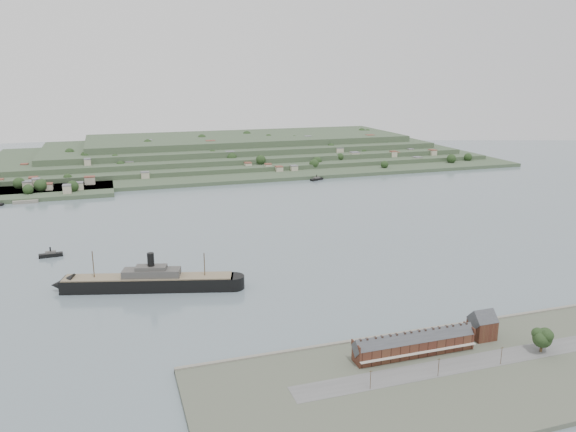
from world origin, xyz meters
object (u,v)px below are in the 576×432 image
object	(u,v)px
terrace_row	(414,344)
gabled_building	(482,325)
fig_tree	(543,337)
tugboat	(51,254)
steamship	(144,282)

from	to	relation	value
terrace_row	gabled_building	size ratio (longest dim) A/B	3.95
gabled_building	fig_tree	world-z (taller)	gabled_building
tugboat	fig_tree	world-z (taller)	fig_tree
tugboat	fig_tree	distance (m)	301.01
terrace_row	steamship	size ratio (longest dim) A/B	0.52
steamship	tugboat	world-z (taller)	steamship
steamship	tugboat	distance (m)	96.33
steamship	fig_tree	world-z (taller)	steamship
steamship	fig_tree	distance (m)	207.03
terrace_row	tugboat	distance (m)	252.89
gabled_building	steamship	distance (m)	181.72
fig_tree	steamship	bearing A→B (deg)	140.21
gabled_building	steamship	bearing A→B (deg)	141.65
gabled_building	fig_tree	bearing A→B (deg)	-49.99
terrace_row	steamship	bearing A→B (deg)	131.96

